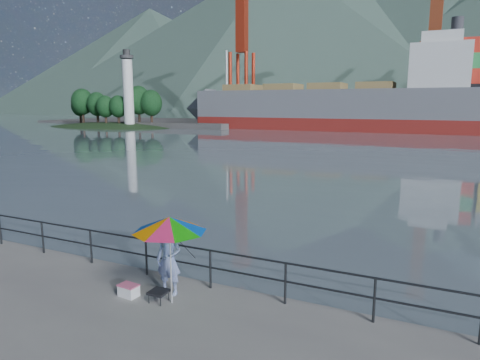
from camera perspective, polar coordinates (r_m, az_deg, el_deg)
name	(u,v)px	position (r m, az deg, el deg)	size (l,w,h in m)	color
harbor_water	(415,119)	(137.51, 22.35, 7.53)	(500.00, 280.00, 0.00)	slate
far_dock	(455,126)	(100.32, 26.78, 6.48)	(200.00, 40.00, 0.40)	#514F4C
guardrail	(118,251)	(12.70, -16.00, -9.10)	(22.00, 0.06, 1.03)	#2D3033
lighthouse_islet	(110,124)	(93.71, -16.92, 7.10)	(48.00, 26.40, 19.20)	#263F1E
fisherman	(169,260)	(10.73, -9.47, -10.43)	(0.64, 0.42, 1.75)	navy
beach_umbrella	(170,224)	(9.92, -9.37, -5.85)	(1.81, 1.81, 2.09)	white
folding_stool	(159,296)	(10.63, -10.77, -14.95)	(0.43, 0.43, 0.28)	black
cooler_bag	(129,291)	(11.07, -14.62, -14.13)	(0.46, 0.31, 0.27)	white
fishing_rod	(185,279)	(11.81, -7.28, -12.98)	(0.02, 0.02, 2.27)	black
bulk_carrier	(346,106)	(80.33, 13.96, 9.54)	(52.81, 9.14, 14.50)	maroon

